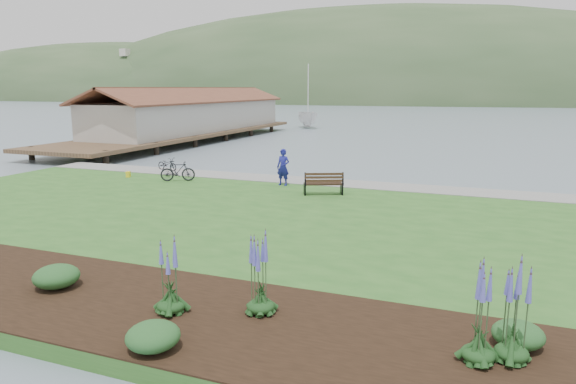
% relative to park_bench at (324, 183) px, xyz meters
% --- Properties ---
extents(ground, '(600.00, 600.00, 0.00)m').
position_rel_park_bench_xyz_m(ground, '(-1.63, -3.74, -0.96)').
color(ground, slate).
rests_on(ground, ground).
extents(lawn, '(34.00, 20.00, 0.40)m').
position_rel_park_bench_xyz_m(lawn, '(-1.63, -5.74, -0.76)').
color(lawn, '#2B5E21').
rests_on(lawn, ground).
extents(shoreline_path, '(34.00, 2.20, 0.03)m').
position_rel_park_bench_xyz_m(shoreline_path, '(-1.63, 3.16, -0.55)').
color(shoreline_path, gray).
rests_on(shoreline_path, lawn).
extents(garden_bed, '(24.00, 4.40, 0.04)m').
position_rel_park_bench_xyz_m(garden_bed, '(1.37, -13.54, -0.54)').
color(garden_bed, black).
rests_on(garden_bed, lawn).
extents(far_hillside, '(580.00, 80.00, 38.00)m').
position_rel_park_bench_xyz_m(far_hillside, '(18.37, 166.26, -0.96)').
color(far_hillside, '#344F2C').
rests_on(far_hillside, ground).
extents(pier_pavilion, '(8.00, 36.00, 5.40)m').
position_rel_park_bench_xyz_m(pier_pavilion, '(-21.63, 23.78, 1.68)').
color(pier_pavilion, '#4C3826').
rests_on(pier_pavilion, ground).
extents(park_bench, '(1.96, 1.41, 1.13)m').
position_rel_park_bench_xyz_m(park_bench, '(0.00, 0.00, 0.00)').
color(park_bench, black).
rests_on(park_bench, lawn).
extents(person, '(0.85, 0.62, 2.22)m').
position_rel_park_bench_xyz_m(person, '(-2.68, 1.57, 0.55)').
color(person, navy).
rests_on(person, lawn).
extents(bicycle_a, '(0.86, 1.62, 0.80)m').
position_rel_park_bench_xyz_m(bicycle_a, '(-11.05, 3.46, -0.16)').
color(bicycle_a, black).
rests_on(bicycle_a, lawn).
extents(bicycle_b, '(1.30, 1.89, 1.11)m').
position_rel_park_bench_xyz_m(bicycle_b, '(-8.44, 0.62, -0.01)').
color(bicycle_b, black).
rests_on(bicycle_b, lawn).
extents(sailboat, '(14.09, 14.16, 27.09)m').
position_rel_park_bench_xyz_m(sailboat, '(-15.97, 43.87, -0.96)').
color(sailboat, silver).
rests_on(sailboat, ground).
extents(pannier, '(0.28, 0.35, 0.32)m').
position_rel_park_bench_xyz_m(pannier, '(-11.77, 0.67, -0.40)').
color(pannier, yellow).
rests_on(pannier, lawn).
extents(echium_0, '(0.62, 0.62, 1.87)m').
position_rel_park_bench_xyz_m(echium_0, '(0.74, -13.69, 0.22)').
color(echium_0, '#143815').
rests_on(echium_0, garden_bed).
extents(echium_1, '(0.62, 0.62, 2.10)m').
position_rel_park_bench_xyz_m(echium_1, '(2.61, -13.00, 0.38)').
color(echium_1, '#143815').
rests_on(echium_1, garden_bed).
extents(echium_2, '(0.62, 0.62, 1.98)m').
position_rel_park_bench_xyz_m(echium_2, '(7.16, -13.45, 0.27)').
color(echium_2, '#143815').
rests_on(echium_2, garden_bed).
extents(echium_3, '(0.62, 0.62, 2.18)m').
position_rel_park_bench_xyz_m(echium_3, '(7.73, -13.17, 0.41)').
color(echium_3, '#143815').
rests_on(echium_3, garden_bed).
extents(shrub_0, '(1.13, 1.13, 0.56)m').
position_rel_park_bench_xyz_m(shrub_0, '(-2.78, -13.48, -0.24)').
color(shrub_0, '#1E4C21').
rests_on(shrub_0, garden_bed).
extents(shrub_1, '(1.04, 1.04, 0.52)m').
position_rel_park_bench_xyz_m(shrub_1, '(1.36, -15.21, -0.26)').
color(shrub_1, '#1E4C21').
rests_on(shrub_1, garden_bed).
extents(shrub_2, '(0.98, 0.98, 0.49)m').
position_rel_park_bench_xyz_m(shrub_2, '(7.86, -12.57, -0.28)').
color(shrub_2, '#1E4C21').
rests_on(shrub_2, garden_bed).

